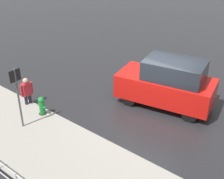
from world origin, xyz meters
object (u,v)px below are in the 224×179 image
moving_hatchback (168,83)px  sign_post (17,90)px  pedestrian (27,90)px  fire_hydrant (42,106)px

moving_hatchback → sign_post: (3.37, 4.76, 0.55)m
pedestrian → sign_post: (-1.18, 1.17, 0.90)m
moving_hatchback → pedestrian: moving_hatchback is taller
fire_hydrant → pedestrian: (1.10, -0.15, 0.28)m
moving_hatchback → sign_post: size_ratio=1.73×
sign_post → pedestrian: bearing=-44.6°
sign_post → fire_hydrant: bearing=-85.4°
fire_hydrant → sign_post: (-0.08, 1.02, 1.18)m
moving_hatchback → fire_hydrant: moving_hatchback is taller
moving_hatchback → fire_hydrant: size_ratio=5.18×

